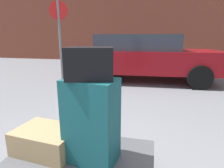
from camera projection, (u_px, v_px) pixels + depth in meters
name	position (u px, v px, depth m)	size (l,w,h in m)	color
luggage_cart	(80.00, 165.00, 1.58)	(1.21, 0.83, 0.34)	#4C4C51
suitcase_teal_front_left	(91.00, 121.00, 1.47)	(0.40, 0.27, 0.68)	#144C51
suitcase_tan_rear_right	(47.00, 140.00, 1.65)	(0.52, 0.37, 0.21)	#9E7F56
duffel_bag_black_topmost_pile	(90.00, 63.00, 1.36)	(0.34, 0.23, 0.23)	black
parked_car	(143.00, 56.00, 5.83)	(4.39, 2.09, 1.42)	maroon
bollard_kerb_near	(199.00, 63.00, 7.59)	(0.27, 0.27, 0.70)	#72665B
no_parking_sign	(60.00, 34.00, 5.19)	(0.49, 0.12, 2.29)	slate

